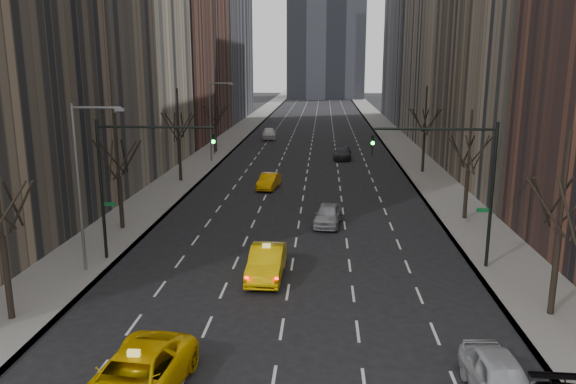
% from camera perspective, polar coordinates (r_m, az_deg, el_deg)
% --- Properties ---
extents(ground, '(400.00, 400.00, 0.00)m').
position_cam_1_polar(ground, '(21.35, -1.47, -18.56)').
color(ground, black).
rests_on(ground, ground).
extents(sidewalk_left, '(4.50, 320.00, 0.15)m').
position_cam_1_polar(sidewalk_left, '(89.90, -5.31, 5.84)').
color(sidewalk_left, slate).
rests_on(sidewalk_left, ground).
extents(sidewalk_right, '(4.50, 320.00, 0.15)m').
position_cam_1_polar(sidewalk_right, '(89.44, 10.46, 5.64)').
color(sidewalk_right, slate).
rests_on(sidewalk_right, ground).
extents(tree_lw_a, '(3.36, 3.50, 8.28)m').
position_cam_1_polar(tree_lw_a, '(27.01, -27.02, -4.14)').
color(tree_lw_a, black).
rests_on(tree_lw_a, ground).
extents(tree_lw_b, '(3.36, 3.50, 7.82)m').
position_cam_1_polar(tree_lw_b, '(39.34, -16.77, 1.50)').
color(tree_lw_b, black).
rests_on(tree_lw_b, ground).
extents(tree_lw_c, '(3.36, 3.50, 8.74)m').
position_cam_1_polar(tree_lw_c, '(54.36, -11.00, 5.20)').
color(tree_lw_c, black).
rests_on(tree_lw_c, ground).
extents(tree_lw_d, '(3.36, 3.50, 7.36)m').
position_cam_1_polar(tree_lw_d, '(71.85, -7.39, 6.80)').
color(tree_lw_d, black).
rests_on(tree_lw_d, ground).
extents(tree_rw_a, '(3.36, 3.50, 8.28)m').
position_cam_1_polar(tree_rw_a, '(27.23, 25.83, -3.89)').
color(tree_rw_a, black).
rests_on(tree_rw_a, ground).
extents(tree_rw_b, '(3.36, 3.50, 7.82)m').
position_cam_1_polar(tree_rw_b, '(42.09, 17.80, 2.16)').
color(tree_rw_b, black).
rests_on(tree_rw_b, ground).
extents(tree_rw_c, '(3.36, 3.50, 8.74)m').
position_cam_1_polar(tree_rw_c, '(59.46, 13.69, 5.72)').
color(tree_rw_c, black).
rests_on(tree_rw_c, ground).
extents(traffic_mast_left, '(6.69, 0.39, 8.00)m').
position_cam_1_polar(traffic_mast_left, '(32.49, -15.81, 2.42)').
color(traffic_mast_left, black).
rests_on(traffic_mast_left, ground).
extents(traffic_mast_right, '(6.69, 0.39, 8.00)m').
position_cam_1_polar(traffic_mast_right, '(31.54, 17.23, 2.01)').
color(traffic_mast_right, black).
rests_on(traffic_mast_right, ground).
extents(streetlight_near, '(2.83, 0.22, 9.00)m').
position_cam_1_polar(streetlight_near, '(31.28, -20.02, 1.97)').
color(streetlight_near, slate).
rests_on(streetlight_near, ground).
extents(streetlight_far, '(2.83, 0.22, 9.00)m').
position_cam_1_polar(streetlight_far, '(64.59, -7.61, 7.94)').
color(streetlight_far, slate).
rests_on(streetlight_far, ground).
extents(taxi_suv, '(3.41, 6.23, 1.65)m').
position_cam_1_polar(taxi_suv, '(20.50, -15.31, -17.83)').
color(taxi_suv, '#F6C105').
rests_on(taxi_suv, ground).
extents(taxi_sedan, '(1.84, 5.03, 1.65)m').
position_cam_1_polar(taxi_sedan, '(30.07, -2.19, -7.15)').
color(taxi_sedan, '#EEBC05').
rests_on(taxi_sedan, ground).
extents(silver_sedan_ahead, '(2.29, 4.56, 1.49)m').
position_cam_1_polar(silver_sedan_ahead, '(39.63, 4.08, -2.30)').
color(silver_sedan_ahead, '#9C9DA3').
rests_on(silver_sedan_ahead, ground).
extents(parked_sedan_silver, '(2.13, 4.66, 1.55)m').
position_cam_1_polar(parked_sedan_silver, '(21.14, 20.79, -17.40)').
color(parked_sedan_silver, '#B0B3B8').
rests_on(parked_sedan_silver, ground).
extents(far_taxi, '(2.00, 4.31, 1.37)m').
position_cam_1_polar(far_taxi, '(50.99, -1.95, 1.11)').
color(far_taxi, '#FFA905').
rests_on(far_taxi, ground).
extents(far_suv_grey, '(2.33, 5.20, 1.48)m').
position_cam_1_polar(far_suv_grey, '(67.38, 5.56, 4.02)').
color(far_suv_grey, '#2B2B30').
rests_on(far_suv_grey, ground).
extents(far_car_white, '(2.51, 5.19, 1.71)m').
position_cam_1_polar(far_car_white, '(84.51, -1.96, 5.96)').
color(far_car_white, white).
rests_on(far_car_white, ground).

